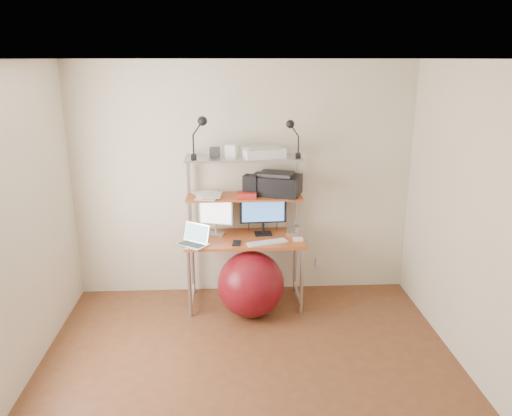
% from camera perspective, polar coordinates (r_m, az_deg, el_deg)
% --- Properties ---
extents(room, '(3.60, 3.60, 3.60)m').
position_cam_1_polar(room, '(3.60, -0.57, -3.67)').
color(room, brown).
rests_on(room, ground).
extents(computer_desk, '(1.20, 0.60, 1.57)m').
position_cam_1_polar(computer_desk, '(5.11, -1.34, -0.89)').
color(computer_desk, '#BE4F25').
rests_on(computer_desk, ground).
extents(desktop, '(1.20, 0.60, 0.00)m').
position_cam_1_polar(desktop, '(5.12, -1.30, -3.40)').
color(desktop, '#BE4F25').
rests_on(desktop, computer_desk).
extents(mid_shelf, '(1.18, 0.34, 0.00)m').
position_cam_1_polar(mid_shelf, '(5.12, -1.37, 1.42)').
color(mid_shelf, '#BE4F25').
rests_on(mid_shelf, computer_desk).
extents(top_shelf, '(1.18, 0.34, 0.00)m').
position_cam_1_polar(top_shelf, '(5.03, -1.41, 5.82)').
color(top_shelf, '#A9AAAE').
rests_on(top_shelf, computer_desk).
extents(floor, '(3.60, 3.60, 0.00)m').
position_cam_1_polar(floor, '(4.20, -0.52, -19.86)').
color(floor, brown).
rests_on(floor, ground).
extents(wall_outlet, '(0.08, 0.01, 0.12)m').
position_cam_1_polar(wall_outlet, '(5.69, 7.25, -6.17)').
color(wall_outlet, silver).
rests_on(wall_outlet, room).
extents(monitor_silver, '(0.36, 0.17, 0.41)m').
position_cam_1_polar(monitor_silver, '(5.17, -4.62, -0.76)').
color(monitor_silver, '#ABABB0').
rests_on(monitor_silver, desktop).
extents(monitor_black, '(0.49, 0.15, 0.49)m').
position_cam_1_polar(monitor_black, '(5.16, 0.82, -0.41)').
color(monitor_black, black).
rests_on(monitor_black, desktop).
extents(laptop, '(0.37, 0.36, 0.26)m').
position_cam_1_polar(laptop, '(4.96, -7.07, -3.68)').
color(laptop, silver).
rests_on(laptop, desktop).
extents(keyboard, '(0.42, 0.24, 0.01)m').
position_cam_1_polar(keyboard, '(4.97, 1.30, -3.97)').
color(keyboard, silver).
rests_on(keyboard, desktop).
extents(mouse, '(0.10, 0.06, 0.03)m').
position_cam_1_polar(mouse, '(5.06, 4.80, -3.57)').
color(mouse, silver).
rests_on(mouse, desktop).
extents(mac_mini, '(0.22, 0.22, 0.04)m').
position_cam_1_polar(mac_mini, '(5.25, 4.57, -2.73)').
color(mac_mini, silver).
rests_on(mac_mini, desktop).
extents(phone, '(0.09, 0.15, 0.01)m').
position_cam_1_polar(phone, '(4.96, -2.24, -4.02)').
color(phone, black).
rests_on(phone, desktop).
extents(printer, '(0.58, 0.48, 0.23)m').
position_cam_1_polar(printer, '(5.15, 2.31, 2.76)').
color(printer, black).
rests_on(printer, mid_shelf).
extents(nas_cube, '(0.18, 0.18, 0.21)m').
position_cam_1_polar(nas_cube, '(5.11, -0.59, 2.61)').
color(nas_cube, black).
rests_on(nas_cube, mid_shelf).
extents(red_box, '(0.19, 0.13, 0.05)m').
position_cam_1_polar(red_box, '(5.06, -1.06, 1.53)').
color(red_box, red).
rests_on(red_box, mid_shelf).
extents(scanner, '(0.45, 0.35, 0.11)m').
position_cam_1_polar(scanner, '(5.02, 0.81, 6.39)').
color(scanner, silver).
rests_on(scanner, top_shelf).
extents(box_white, '(0.13, 0.12, 0.13)m').
position_cam_1_polar(box_white, '(5.03, -2.84, 6.53)').
color(box_white, silver).
rests_on(box_white, top_shelf).
extents(box_grey, '(0.10, 0.10, 0.10)m').
position_cam_1_polar(box_grey, '(5.05, -4.74, 6.37)').
color(box_grey, '#303032').
rests_on(box_grey, top_shelf).
extents(clip_lamp_left, '(0.17, 0.09, 0.42)m').
position_cam_1_polar(clip_lamp_left, '(4.89, -6.36, 9.06)').
color(clip_lamp_left, black).
rests_on(clip_lamp_left, top_shelf).
extents(clip_lamp_right, '(0.15, 0.08, 0.38)m').
position_cam_1_polar(clip_lamp_right, '(4.96, 4.13, 8.85)').
color(clip_lamp_right, black).
rests_on(clip_lamp_right, top_shelf).
extents(exercise_ball, '(0.67, 0.67, 0.67)m').
position_cam_1_polar(exercise_ball, '(5.05, -0.59, -8.70)').
color(exercise_ball, maroon).
rests_on(exercise_ball, floor).
extents(paper_stack, '(0.32, 0.40, 0.02)m').
position_cam_1_polar(paper_stack, '(5.12, -5.56, 1.48)').
color(paper_stack, white).
rests_on(paper_stack, mid_shelf).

